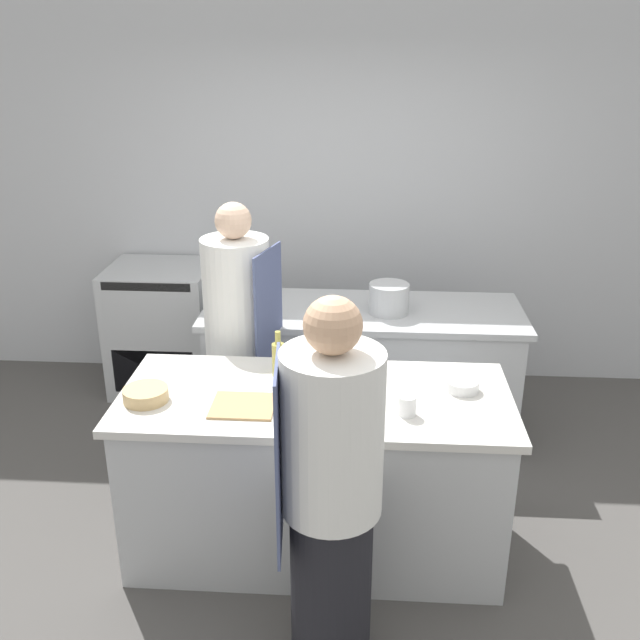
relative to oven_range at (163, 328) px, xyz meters
The scene contains 16 objects.
ground_plane 2.22m from the oven_range, 54.18° to the right, with size 16.00×16.00×0.00m, color #4C4947.
wall_back 1.62m from the oven_range, 16.33° to the left, with size 8.00×0.06×2.80m.
prep_counter 2.17m from the oven_range, 54.18° to the right, with size 1.91×0.83×0.88m.
pass_counter 1.60m from the oven_range, 21.21° to the right, with size 2.04×0.74×0.88m.
oven_range is the anchor object (origin of this frame).
chef_at_prep_near 2.86m from the oven_range, 60.84° to the right, with size 0.42×0.40×1.65m.
chef_at_stove 1.32m from the oven_range, 53.09° to the right, with size 0.44×0.43×1.66m.
bottle_olive_oil 2.28m from the oven_range, 49.83° to the right, with size 0.08×0.08×0.20m.
bottle_vinegar 1.96m from the oven_range, 55.70° to the right, with size 0.06×0.06×0.24m.
bottle_wine 2.17m from the oven_range, 53.78° to the right, with size 0.08×0.08×0.22m.
bottle_cooking_oil 2.32m from the oven_range, 56.85° to the right, with size 0.08×0.08×0.26m.
bowl_mixing_large 1.98m from the oven_range, 75.95° to the right, with size 0.21×0.21×0.06m.
bowl_prep_small 2.63m from the oven_range, 40.04° to the right, with size 0.16×0.16×0.05m.
cup 2.61m from the oven_range, 48.54° to the right, with size 0.08×0.08×0.10m.
cutting_board 2.16m from the oven_range, 63.72° to the right, with size 0.30×0.26×0.01m.
stockpot 1.83m from the oven_range, 20.86° to the right, with size 0.25×0.25×0.19m.
Camera 1 is at (0.23, -3.07, 2.50)m, focal length 40.00 mm.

